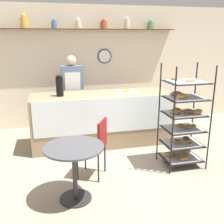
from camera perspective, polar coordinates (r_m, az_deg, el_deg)
The scene contains 9 objects.
ground_plane at distance 4.23m, azimuth 1.33°, elevation -12.59°, with size 14.00×14.00×0.00m, color gray.
back_wall at distance 6.14m, azimuth -4.61°, elevation 9.97°, with size 10.00×0.30×2.70m.
display_counter at distance 5.06m, azimuth -2.00°, elevation -1.47°, with size 2.67×0.79×0.99m.
pastry_rack at distance 4.27m, azimuth 15.16°, elevation -2.07°, with size 0.65×0.53×1.64m.
person_worker at distance 5.53m, azimuth -8.56°, elevation 4.25°, with size 0.44×0.23×1.66m.
cafe_table at distance 3.34m, azimuth -8.23°, elevation -10.23°, with size 0.75×0.75×0.74m.
cafe_chair at distance 3.84m, azimuth -3.41°, elevation -6.55°, with size 0.52×0.52×0.89m.
coffee_carafe at distance 4.78m, azimuth -11.34°, elevation 5.61°, with size 0.13×0.13×0.38m.
donut_tray_counter at distance 5.08m, azimuth 3.68°, elevation 4.58°, with size 0.42×0.33×0.05m.
Camera 1 is at (-0.97, -3.57, 2.04)m, focal length 42.00 mm.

